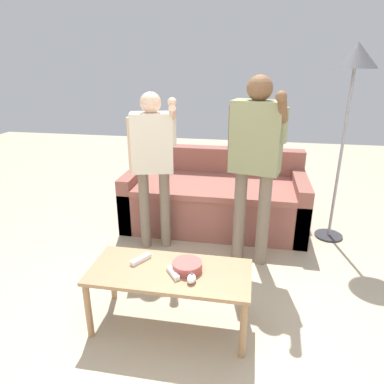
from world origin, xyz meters
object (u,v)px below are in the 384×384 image
at_px(game_remote_nunchuk, 191,279).
at_px(player_left, 153,155).
at_px(couch, 215,198).
at_px(floor_lamp, 354,68).
at_px(game_remote_wand_far, 173,273).
at_px(game_remote_wand_near, 141,259).
at_px(coffee_table, 170,278).
at_px(snack_bowl, 187,266).
at_px(player_right, 256,152).

height_order(game_remote_nunchuk, player_left, player_left).
xyz_separation_m(couch, floor_lamp, (1.22, -0.14, 1.38)).
height_order(couch, game_remote_wand_far, couch).
bearing_deg(game_remote_wand_near, game_remote_nunchuk, -24.30).
height_order(coffee_table, game_remote_nunchuk, game_remote_nunchuk).
bearing_deg(player_left, snack_bowl, -63.42).
distance_m(coffee_table, snack_bowl, 0.14).
relative_size(snack_bowl, game_remote_wand_near, 1.25).
relative_size(coffee_table, game_remote_wand_near, 6.77).
distance_m(player_right, player_left, 0.92).
distance_m(game_remote_nunchuk, game_remote_wand_near, 0.42).
bearing_deg(game_remote_nunchuk, game_remote_wand_far, 158.07).
bearing_deg(game_remote_wand_near, snack_bowl, -8.54).
relative_size(floor_lamp, game_remote_wand_far, 13.56).
height_order(snack_bowl, game_remote_wand_near, snack_bowl).
bearing_deg(player_left, game_remote_wand_near, -79.77).
relative_size(snack_bowl, floor_lamp, 0.10).
height_order(couch, player_right, player_right).
xyz_separation_m(couch, game_remote_wand_far, (-0.08, -1.74, 0.16)).
bearing_deg(coffee_table, player_left, 110.80).
relative_size(coffee_table, snack_bowl, 5.42).
bearing_deg(game_remote_wand_far, player_left, 111.54).
xyz_separation_m(coffee_table, game_remote_wand_near, (-0.22, 0.08, 0.07)).
xyz_separation_m(game_remote_nunchuk, player_right, (0.35, 1.04, 0.57)).
bearing_deg(couch, player_left, -128.55).
xyz_separation_m(coffee_table, game_remote_wand_far, (0.03, -0.05, 0.07)).
bearing_deg(game_remote_nunchuk, snack_bowl, 112.21).
distance_m(game_remote_wand_near, game_remote_wand_far, 0.28).
distance_m(snack_bowl, game_remote_wand_near, 0.34).
relative_size(game_remote_nunchuk, game_remote_wand_far, 0.63).
bearing_deg(game_remote_wand_far, player_right, 63.98).
bearing_deg(player_left, floor_lamp, 16.25).
xyz_separation_m(couch, player_left, (-0.51, -0.64, 0.64)).
bearing_deg(snack_bowl, game_remote_nunchuk, -67.79).
distance_m(game_remote_nunchuk, player_left, 1.36).
height_order(coffee_table, player_left, player_left).
height_order(player_left, game_remote_wand_far, player_left).
xyz_separation_m(game_remote_nunchuk, game_remote_wand_far, (-0.13, 0.05, -0.01)).
bearing_deg(game_remote_nunchuk, couch, 91.59).
relative_size(coffee_table, player_right, 0.65).
bearing_deg(player_right, couch, 118.13).
relative_size(coffee_table, floor_lamp, 0.57).
height_order(couch, floor_lamp, floor_lamp).
bearing_deg(player_right, snack_bowl, -113.72).
distance_m(player_right, game_remote_wand_near, 1.27).
xyz_separation_m(coffee_table, game_remote_nunchuk, (0.16, -0.10, 0.08)).
distance_m(couch, player_right, 1.13).
height_order(game_remote_nunchuk, floor_lamp, floor_lamp).
bearing_deg(snack_bowl, couch, 89.96).
relative_size(couch, snack_bowl, 9.72).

